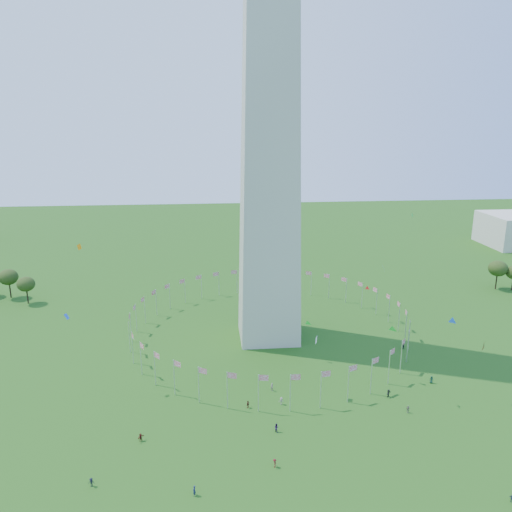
# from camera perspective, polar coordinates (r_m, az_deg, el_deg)

# --- Properties ---
(ground) EXTENTS (600.00, 600.00, 0.00)m
(ground) POSITION_cam_1_polar(r_m,az_deg,el_deg) (107.56, 4.81, -20.11)
(ground) COLOR #1B4710
(ground) RESTS_ON ground
(washington_monument) EXTENTS (16.80, 16.80, 169.00)m
(washington_monument) POSITION_cam_1_polar(r_m,az_deg,el_deg) (139.08, 1.65, 24.47)
(washington_monument) COLOR beige
(washington_monument) RESTS_ON ground
(flag_ring) EXTENTS (80.24, 80.24, 9.00)m
(flag_ring) POSITION_cam_1_polar(r_m,az_deg,el_deg) (148.84, 1.42, -7.56)
(flag_ring) COLOR silver
(flag_ring) RESTS_ON ground
(crowd) EXTENTS (94.69, 72.66, 1.97)m
(crowd) POSITION_cam_1_polar(r_m,az_deg,el_deg) (113.36, 8.94, -17.67)
(crowd) COLOR #1D2144
(crowd) RESTS_ON ground
(kites_aloft) EXTENTS (109.37, 72.85, 40.82)m
(kites_aloft) POSITION_cam_1_polar(r_m,az_deg,el_deg) (120.48, 10.43, -6.05)
(kites_aloft) COLOR green
(kites_aloft) RESTS_ON ground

